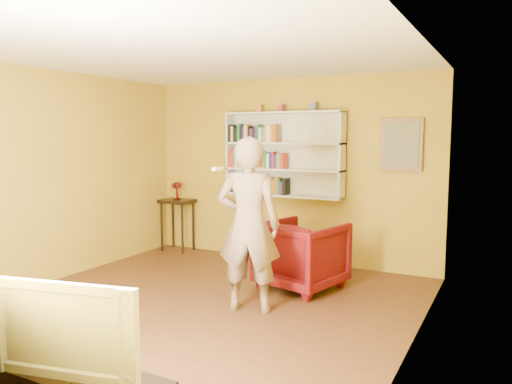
% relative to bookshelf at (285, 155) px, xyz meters
% --- Properties ---
extents(room_shell, '(5.30, 5.80, 2.88)m').
position_rel_bookshelf_xyz_m(room_shell, '(0.00, -2.41, -0.58)').
color(room_shell, '#422615').
rests_on(room_shell, ground).
extents(bookshelf, '(1.80, 0.29, 1.23)m').
position_rel_bookshelf_xyz_m(bookshelf, '(0.00, 0.00, 0.00)').
color(bookshelf, silver).
rests_on(bookshelf, room_shell).
extents(books_row_lower, '(0.94, 0.19, 0.26)m').
position_rel_bookshelf_xyz_m(books_row_lower, '(-0.38, -0.11, -0.47)').
color(books_row_lower, '#B62E1C').
rests_on(books_row_lower, bookshelf).
extents(books_row_middle, '(0.91, 0.19, 0.27)m').
position_rel_bookshelf_xyz_m(books_row_middle, '(-0.41, -0.11, -0.08)').
color(books_row_middle, '#B62E1C').
rests_on(books_row_middle, bookshelf).
extents(books_row_upper, '(0.79, 0.18, 0.27)m').
position_rel_bookshelf_xyz_m(books_row_upper, '(-0.47, -0.11, 0.30)').
color(books_row_upper, black).
rests_on(books_row_upper, bookshelf).
extents(ornament_left, '(0.08, 0.08, 0.10)m').
position_rel_bookshelf_xyz_m(ornament_left, '(-0.39, -0.06, 0.67)').
color(ornament_left, '#CC793A').
rests_on(ornament_left, bookshelf).
extents(ornament_centre, '(0.07, 0.07, 0.10)m').
position_rel_bookshelf_xyz_m(ornament_centre, '(-0.04, -0.06, 0.67)').
color(ornament_centre, maroon).
rests_on(ornament_centre, bookshelf).
extents(ornament_right, '(0.08, 0.08, 0.11)m').
position_rel_bookshelf_xyz_m(ornament_right, '(0.46, -0.06, 0.68)').
color(ornament_right, '#4A557C').
rests_on(ornament_right, bookshelf).
extents(framed_painting, '(0.55, 0.05, 0.70)m').
position_rel_bookshelf_xyz_m(framed_painting, '(1.65, 0.05, 0.16)').
color(framed_painting, brown).
rests_on(framed_painting, room_shell).
extents(console_table, '(0.51, 0.39, 0.84)m').
position_rel_bookshelf_xyz_m(console_table, '(-1.85, -0.16, -0.90)').
color(console_table, black).
rests_on(console_table, ground).
extents(ruby_lustre, '(0.18, 0.18, 0.29)m').
position_rel_bookshelf_xyz_m(ruby_lustre, '(-1.85, -0.16, -0.55)').
color(ruby_lustre, maroon).
rests_on(ruby_lustre, console_table).
extents(armchair, '(1.09, 1.11, 0.84)m').
position_rel_bookshelf_xyz_m(armchair, '(0.73, -1.12, -1.18)').
color(armchair, '#42040C').
rests_on(armchair, ground).
extents(person, '(0.78, 0.63, 1.86)m').
position_rel_bookshelf_xyz_m(person, '(0.53, -2.11, -0.66)').
color(person, '#7C675B').
rests_on(person, ground).
extents(game_remote, '(0.04, 0.15, 0.04)m').
position_rel_bookshelf_xyz_m(game_remote, '(0.33, -2.41, -0.06)').
color(game_remote, white).
rests_on(game_remote, person).
extents(television, '(1.01, 0.34, 0.58)m').
position_rel_bookshelf_xyz_m(television, '(0.70, -4.66, -0.85)').
color(television, black).
rests_on(television, tv_cabinet).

